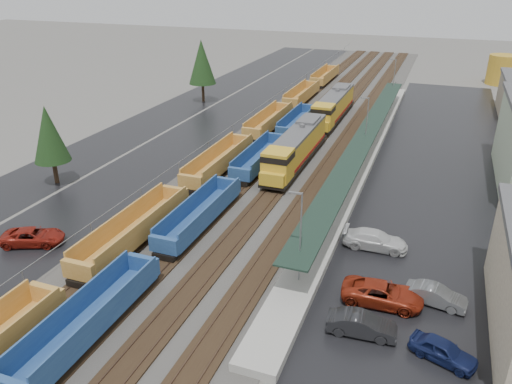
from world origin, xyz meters
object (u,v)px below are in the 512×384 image
locomotive_trail (333,107)px  parked_car_west_c (33,237)px  parked_car_east_a (362,325)px  parked_car_east_d (443,351)px  well_string_blue (200,215)px  parked_car_east_b (382,294)px  storage_tank (502,70)px  parked_car_east_e (436,296)px  parked_car_east_c (375,240)px  well_string_yellow (219,162)px  locomotive_lead (296,148)px

locomotive_trail → parked_car_west_c: locomotive_trail is taller
locomotive_trail → parked_car_east_a: size_ratio=4.26×
parked_car_east_d → well_string_blue: bearing=84.5°
well_string_blue → parked_car_east_b: bearing=-19.1°
storage_tank → parked_car_east_a: bearing=-98.9°
well_string_blue → parked_car_east_e: well_string_blue is taller
locomotive_trail → parked_car_east_c: 39.44m
storage_tank → parked_car_east_e: size_ratio=1.38×
well_string_yellow → locomotive_trail: bearing=72.9°
well_string_blue → well_string_yellow: bearing=106.9°
parked_car_east_b → parked_car_east_d: bearing=-138.6°
well_string_blue → parked_car_east_e: (21.41, -4.89, -0.45)m
well_string_yellow → parked_car_east_c: (20.12, -11.57, -0.42)m
parked_car_east_d → locomotive_trail: bearing=40.3°
parked_car_west_c → parked_car_east_c: parked_car_east_c is taller
storage_tank → locomotive_trail: bearing=-124.1°
parked_car_west_c → parked_car_east_b: bearing=-108.6°
well_string_blue → parked_car_east_d: bearing=-25.9°
parked_car_east_c → parked_car_east_e: size_ratio=1.27×
well_string_blue → parked_car_east_e: 21.97m
locomotive_lead → parked_car_east_d: size_ratio=4.75×
storage_tank → parked_car_east_e: 84.34m
locomotive_lead → locomotive_trail: same height
parked_car_east_c → parked_car_west_c: bearing=107.5°
locomotive_trail → parked_car_east_b: (13.75, -45.26, -1.58)m
parked_car_east_a → parked_car_east_d: (5.17, -0.63, -0.06)m
storage_tank → parked_car_east_d: storage_tank is taller
well_string_blue → parked_car_west_c: (-12.35, -8.29, -0.43)m
locomotive_lead → parked_car_east_c: 20.53m
locomotive_trail → parked_car_east_d: bearing=-70.0°
locomotive_trail → well_string_yellow: locomotive_trail is taller
locomotive_lead → storage_tank: (26.92, 60.76, 0.62)m
locomotive_lead → locomotive_trail: 21.00m
parked_car_east_a → well_string_yellow: bearing=37.8°
well_string_blue → parked_car_east_d: size_ratio=19.24×
storage_tank → parked_car_west_c: size_ratio=1.13×
well_string_yellow → parked_car_west_c: well_string_yellow is taller
parked_car_west_c → parked_car_east_e: 33.93m
locomotive_trail → parked_car_east_a: bearing=-75.3°
parked_car_east_a → parked_car_east_e: bearing=-45.0°
well_string_yellow → parked_car_east_e: size_ratio=28.48×
locomotive_trail → well_string_blue: bearing=-95.8°
parked_car_east_b → parked_car_east_e: (3.66, 1.25, -0.10)m
locomotive_trail → well_string_yellow: 27.16m
locomotive_trail → parked_car_west_c: (-16.35, -47.41, -1.65)m
locomotive_trail → parked_car_east_c: size_ratio=3.56×
storage_tank → parked_car_east_d: (-8.83, -89.60, -2.30)m
locomotive_lead → parked_car_east_e: (17.41, -23.01, -1.67)m
locomotive_trail → parked_car_east_c: locomotive_trail is taller
parked_car_east_a → parked_car_east_e: size_ratio=1.06×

